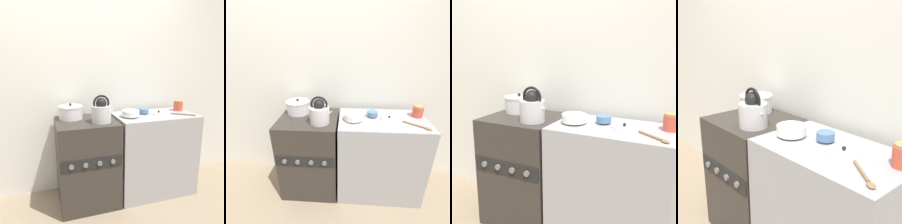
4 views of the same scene
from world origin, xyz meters
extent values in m
cube|color=silver|center=(0.00, 0.62, 1.25)|extent=(7.00, 0.06, 2.50)
cube|color=#332D28|center=(0.00, 0.28, 0.45)|extent=(0.60, 0.55, 0.90)
cube|color=black|center=(0.00, 0.00, 0.56)|extent=(0.58, 0.01, 0.11)
cylinder|color=slate|center=(-0.20, -0.01, 0.56)|extent=(0.04, 0.02, 0.04)
cylinder|color=slate|center=(-0.07, -0.01, 0.56)|extent=(0.04, 0.02, 0.04)
cylinder|color=slate|center=(0.07, -0.01, 0.56)|extent=(0.04, 0.02, 0.04)
cylinder|color=slate|center=(0.20, -0.01, 0.56)|extent=(0.04, 0.02, 0.04)
cube|color=#99999E|center=(0.76, 0.26, 0.46)|extent=(0.88, 0.53, 0.91)
cylinder|color=silver|center=(0.14, 0.18, 0.98)|extent=(0.19, 0.19, 0.16)
sphere|color=black|center=(0.14, 0.18, 1.09)|extent=(0.11, 0.11, 0.11)
torus|color=black|center=(0.14, 0.18, 1.09)|extent=(0.16, 0.02, 0.16)
cone|color=silver|center=(0.23, 0.18, 1.00)|extent=(0.10, 0.04, 0.07)
cylinder|color=silver|center=(-0.14, 0.40, 0.96)|extent=(0.24, 0.24, 0.12)
cylinder|color=silver|center=(-0.14, 0.40, 1.03)|extent=(0.25, 0.25, 0.01)
sphere|color=black|center=(-0.14, 0.40, 1.05)|extent=(0.03, 0.03, 0.03)
cylinder|color=white|center=(0.46, 0.23, 0.92)|extent=(0.08, 0.08, 0.01)
cylinder|color=white|center=(0.46, 0.23, 0.95)|extent=(0.18, 0.18, 0.06)
cylinder|color=#4C729E|center=(0.66, 0.32, 0.92)|extent=(0.05, 0.05, 0.01)
cylinder|color=#4C729E|center=(0.66, 0.32, 0.94)|extent=(0.11, 0.11, 0.05)
cylinder|color=silver|center=(0.82, 0.28, 0.92)|extent=(0.17, 0.17, 0.01)
sphere|color=black|center=(0.82, 0.28, 0.93)|extent=(0.02, 0.02, 0.02)
cylinder|color=olive|center=(1.02, 0.16, 0.92)|extent=(0.17, 0.13, 0.02)
ellipsoid|color=olive|center=(1.13, 0.08, 0.92)|extent=(0.07, 0.06, 0.02)
camera|label=1|loc=(-0.39, -1.82, 1.48)|focal=35.00mm
camera|label=2|loc=(0.42, -1.33, 1.69)|focal=28.00mm
camera|label=3|loc=(1.38, -1.76, 1.52)|focal=50.00mm
camera|label=4|loc=(1.78, -0.96, 1.60)|focal=50.00mm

